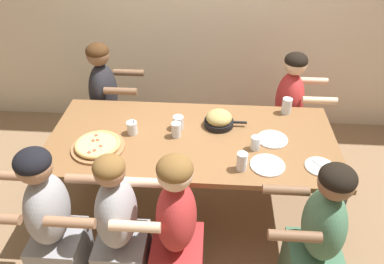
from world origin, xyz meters
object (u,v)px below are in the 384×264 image
empty_plate_b (272,139)px  empty_plate_c (267,165)px  diner_far_right (287,118)px  drinking_glass_d (176,131)px  diner_near_left (54,229)px  drinking_glass_a (242,163)px  drinking_glass_e (255,143)px  drinking_glass_c (178,123)px  empty_plate_a (320,167)px  cocktail_glass_blue (132,128)px  diner_far_left (107,109)px  diner_near_right (317,244)px  diner_near_center (177,236)px  diner_near_midleft (120,235)px  pizza_board_main (98,145)px  drinking_glass_b (287,107)px  skillet_bowl (219,120)px

empty_plate_b → empty_plate_c: 0.30m
empty_plate_b → diner_far_right: (0.23, 0.69, -0.25)m
drinking_glass_d → diner_near_left: size_ratio=0.10×
drinking_glass_a → diner_near_left: size_ratio=0.11×
drinking_glass_e → diner_near_left: size_ratio=0.09×
drinking_glass_c → empty_plate_a: bearing=-21.5°
cocktail_glass_blue → diner_far_left: bearing=120.7°
drinking_glass_a → drinking_glass_d: drinking_glass_a is taller
diner_far_left → diner_near_right: (1.65, -1.39, -0.02)m
diner_near_center → empty_plate_c: bearing=-53.8°
diner_near_left → diner_near_midleft: size_ratio=1.02×
empty_plate_c → empty_plate_b: bearing=77.8°
drinking_glass_c → drinking_glass_e: 0.60m
pizza_board_main → diner_far_left: (-0.19, 0.87, -0.26)m
empty_plate_a → drinking_glass_c: size_ratio=1.88×
diner_near_center → diner_far_right: bearing=-31.8°
drinking_glass_d → diner_near_right: (0.92, -0.71, -0.30)m
diner_far_left → diner_near_right: bearing=49.8°
drinking_glass_b → drinking_glass_d: bearing=-156.0°
diner_near_midleft → drinking_glass_d: bearing=-22.3°
diner_far_left → diner_near_midleft: 1.46m
drinking_glass_e → drinking_glass_b: bearing=60.3°
skillet_bowl → diner_far_left: diner_far_left is taller
drinking_glass_a → drinking_glass_e: drinking_glass_a is taller
drinking_glass_b → diner_near_right: bearing=-85.8°
drinking_glass_b → empty_plate_b: bearing=-111.1°
pizza_board_main → drinking_glass_c: drinking_glass_c is taller
drinking_glass_e → empty_plate_b: bearing=40.0°
empty_plate_b → diner_near_right: (0.22, -0.70, -0.26)m
empty_plate_b → diner_far_left: (-1.42, 0.69, -0.24)m
drinking_glass_c → diner_near_center: (0.06, -0.81, -0.29)m
drinking_glass_a → diner_near_left: (-1.17, -0.37, -0.29)m
drinking_glass_d → skillet_bowl: bearing=27.2°
cocktail_glass_blue → drinking_glass_a: bearing=-23.9°
pizza_board_main → diner_near_midleft: size_ratio=0.33×
diner_far_right → drinking_glass_c: bearing=-57.7°
skillet_bowl → empty_plate_a: size_ratio=1.67×
cocktail_glass_blue → drinking_glass_b: 1.22m
skillet_bowl → drinking_glass_e: size_ratio=3.19×
drinking_glass_d → drinking_glass_e: drinking_glass_d is taller
empty_plate_b → diner_far_left: diner_far_left is taller
skillet_bowl → drinking_glass_e: (0.25, -0.27, -0.00)m
diner_near_left → diner_near_center: 0.78m
pizza_board_main → cocktail_glass_blue: size_ratio=3.07×
empty_plate_c → drinking_glass_a: (-0.17, -0.04, 0.05)m
skillet_bowl → diner_near_right: (0.61, -0.86, -0.30)m
empty_plate_a → diner_far_right: size_ratio=0.17×
diner_far_right → empty_plate_a: bearing=2.7°
empty_plate_a → empty_plate_b: (-0.28, 0.28, -0.00)m
pizza_board_main → skillet_bowl: 0.91m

